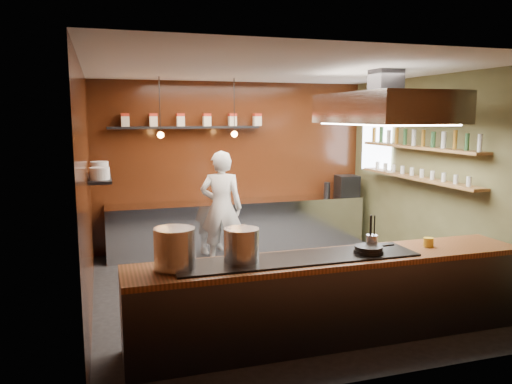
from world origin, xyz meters
name	(u,v)px	position (x,y,z in m)	size (l,w,h in m)	color
floor	(281,289)	(0.00, 0.00, 0.00)	(5.00, 5.00, 0.00)	black
back_wall	(234,166)	(0.00, 2.50, 1.50)	(5.00, 5.00, 0.00)	#351509
left_wall	(86,191)	(-2.50, 0.00, 1.50)	(5.00, 5.00, 0.00)	#351509
right_wall	(438,176)	(2.50, 0.00, 1.50)	(5.00, 5.00, 0.00)	#4C4D2B
ceiling	(282,69)	(0.00, 0.00, 3.00)	(5.00, 5.00, 0.00)	silver
window_pane	(376,144)	(2.45, 1.70, 1.90)	(1.00, 1.00, 0.00)	white
prep_counter	(239,226)	(0.00, 2.17, 0.45)	(4.60, 0.65, 0.90)	silver
pass_counter	(332,297)	(0.00, -1.60, 0.47)	(4.40, 0.72, 0.94)	#38383D
tin_shelf	(185,127)	(-0.90, 2.36, 2.20)	(2.60, 0.26, 0.04)	black
plate_shelf	(100,177)	(-2.34, 1.00, 1.55)	(0.30, 1.40, 0.04)	black
bottle_shelf_upper	(418,147)	(2.34, 0.30, 1.92)	(0.26, 2.80, 0.04)	olive
bottle_shelf_lower	(417,178)	(2.34, 0.30, 1.45)	(0.26, 2.80, 0.04)	olive
extractor_hood	(385,108)	(1.30, -0.40, 2.51)	(1.20, 2.00, 0.72)	#38383D
pendant_left	(161,132)	(-1.40, 1.70, 2.15)	(0.10, 0.10, 0.95)	black
pendant_right	(234,131)	(-0.20, 1.70, 2.15)	(0.10, 0.10, 0.95)	black
storage_tins	(194,120)	(-0.75, 2.36, 2.33)	(2.43, 0.13, 0.22)	beige
plate_stacks	(99,170)	(-2.34, 1.00, 1.65)	(0.26, 1.16, 0.16)	silver
bottles	(419,138)	(2.34, 0.30, 2.06)	(0.06, 2.66, 0.24)	silver
wine_glasses	(417,172)	(2.34, 0.30, 1.53)	(0.07, 2.37, 0.13)	silver
stockpot_large	(175,248)	(-1.67, -1.57, 1.14)	(0.40, 0.40, 0.39)	silver
stockpot_small	(241,245)	(-1.00, -1.55, 1.11)	(0.36, 0.36, 0.34)	#B7B9BE
utensil_crock	(372,242)	(0.50, -1.54, 1.02)	(0.13, 0.13, 0.16)	silver
frying_pan	(369,250)	(0.39, -1.67, 0.98)	(0.49, 0.32, 0.08)	black
butter_jar	(428,242)	(1.21, -1.57, 0.97)	(0.11, 0.11, 0.10)	gold
espresso_machine	(347,186)	(2.10, 2.11, 1.09)	(0.39, 0.37, 0.39)	black
chef	(221,208)	(-0.49, 1.45, 0.93)	(0.68, 0.44, 1.85)	silver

